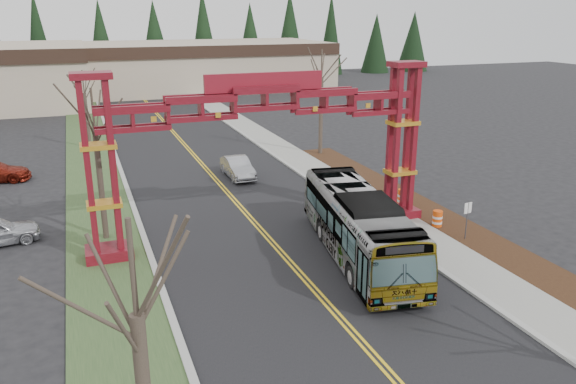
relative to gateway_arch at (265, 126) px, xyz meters
name	(u,v)px	position (x,y,z in m)	size (l,w,h in m)	color
road	(232,198)	(0.00, 7.00, -5.97)	(12.00, 110.00, 0.02)	black
lane_line_left	(230,198)	(-0.12, 7.00, -5.96)	(0.12, 100.00, 0.01)	yellow
lane_line_right	(234,197)	(0.12, 7.00, -5.96)	(0.12, 100.00, 0.01)	yellow
curb_right	(319,187)	(6.15, 7.00, -5.91)	(0.30, 110.00, 0.15)	#ACADA7
sidewalk_right	(339,184)	(7.60, 7.00, -5.91)	(2.60, 110.00, 0.14)	gray
landscape_strip	(528,267)	(10.20, -8.00, -5.92)	(2.60, 50.00, 0.12)	black
grass_median	(102,212)	(-8.00, 7.00, -5.94)	(4.00, 110.00, 0.08)	#314B25
curb_left	(134,208)	(-6.15, 7.00, -5.91)	(0.30, 110.00, 0.15)	#ACADA7
gateway_arch	(265,126)	(0.00, 0.00, 0.00)	(18.20, 1.60, 8.90)	#570B11
retail_building_east	(200,65)	(10.00, 61.95, -2.47)	(38.00, 20.30, 7.00)	tan
conifer_treeline	(127,43)	(0.25, 74.00, 0.50)	(116.10, 5.60, 13.00)	black
transit_bus	(359,225)	(3.35, -4.00, -4.35)	(2.74, 11.72, 3.26)	#B7BABF
silver_sedan	(238,167)	(1.66, 11.42, -5.25)	(1.55, 4.44, 1.46)	#A5A8AD
bare_tree_median_near	(137,316)	(-8.00, -15.35, -0.76)	(3.34, 3.34, 7.46)	#382D26
bare_tree_median_mid	(95,129)	(-8.00, 2.66, -0.10)	(2.99, 2.99, 7.90)	#382D26
bare_tree_median_far	(84,93)	(-8.00, 24.64, -1.17)	(2.90, 2.90, 6.75)	#382D26
bare_tree_right_far	(321,78)	(10.00, 15.59, 0.36)	(3.31, 3.31, 8.57)	#382D26
street_sign	(467,214)	(9.52, -4.21, -4.47)	(0.48, 0.10, 2.10)	#3F3F44
barrel_south	(437,220)	(9.20, -2.18, -5.48)	(0.55, 0.55, 1.01)	#EB4C0D
barrel_mid	(402,198)	(9.35, 1.66, -5.44)	(0.59, 0.59, 1.09)	#EB4C0D
barrel_north	(390,187)	(9.78, 3.83, -5.43)	(0.59, 0.59, 1.10)	#EB4C0D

